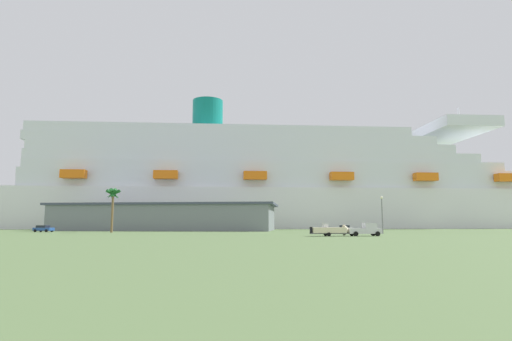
{
  "coord_description": "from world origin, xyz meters",
  "views": [
    {
      "loc": [
        -1.7,
        -91.14,
        2.32
      ],
      "look_at": [
        -3.45,
        35.87,
        18.38
      ],
      "focal_mm": 28.74,
      "sensor_mm": 36.0,
      "label": 1
    }
  ],
  "objects_px": {
    "parked_car_blue_suv": "(43,228)",
    "street_lamp": "(382,209)",
    "small_boat_on_trailer": "(333,230)",
    "palm_tree": "(113,197)",
    "pickup_truck": "(365,230)",
    "cruise_ship": "(294,188)",
    "parked_car_silver_sedan": "(344,228)"
  },
  "relations": [
    {
      "from": "small_boat_on_trailer",
      "to": "parked_car_blue_suv",
      "type": "bearing_deg",
      "value": 156.23
    },
    {
      "from": "parked_car_blue_suv",
      "to": "palm_tree",
      "type": "bearing_deg",
      "value": -14.41
    },
    {
      "from": "cruise_ship",
      "to": "small_boat_on_trailer",
      "type": "height_order",
      "value": "cruise_ship"
    },
    {
      "from": "parked_car_silver_sedan",
      "to": "parked_car_blue_suv",
      "type": "bearing_deg",
      "value": -176.52
    },
    {
      "from": "street_lamp",
      "to": "cruise_ship",
      "type": "bearing_deg",
      "value": 98.84
    },
    {
      "from": "parked_car_blue_suv",
      "to": "parked_car_silver_sedan",
      "type": "bearing_deg",
      "value": 3.48
    },
    {
      "from": "street_lamp",
      "to": "small_boat_on_trailer",
      "type": "bearing_deg",
      "value": -131.54
    },
    {
      "from": "pickup_truck",
      "to": "small_boat_on_trailer",
      "type": "xyz_separation_m",
      "value": [
        -5.58,
        -0.62,
        -0.08
      ]
    },
    {
      "from": "cruise_ship",
      "to": "palm_tree",
      "type": "height_order",
      "value": "cruise_ship"
    },
    {
      "from": "cruise_ship",
      "to": "street_lamp",
      "type": "relative_size",
      "value": 34.45
    },
    {
      "from": "street_lamp",
      "to": "parked_car_blue_suv",
      "type": "relative_size",
      "value": 1.58
    },
    {
      "from": "cruise_ship",
      "to": "pickup_truck",
      "type": "xyz_separation_m",
      "value": [
        4.89,
        -88.77,
        -14.29
      ]
    },
    {
      "from": "small_boat_on_trailer",
      "to": "palm_tree",
      "type": "distance_m",
      "value": 51.99
    },
    {
      "from": "pickup_truck",
      "to": "parked_car_silver_sedan",
      "type": "xyz_separation_m",
      "value": [
        2.72,
        31.88,
        -0.21
      ]
    },
    {
      "from": "small_boat_on_trailer",
      "to": "parked_car_silver_sedan",
      "type": "distance_m",
      "value": 33.54
    },
    {
      "from": "pickup_truck",
      "to": "palm_tree",
      "type": "height_order",
      "value": "palm_tree"
    },
    {
      "from": "parked_car_blue_suv",
      "to": "street_lamp",
      "type": "bearing_deg",
      "value": -10.47
    },
    {
      "from": "cruise_ship",
      "to": "parked_car_silver_sedan",
      "type": "bearing_deg",
      "value": -82.39
    },
    {
      "from": "pickup_truck",
      "to": "cruise_ship",
      "type": "bearing_deg",
      "value": 93.15
    },
    {
      "from": "palm_tree",
      "to": "street_lamp",
      "type": "bearing_deg",
      "value": -9.24
    },
    {
      "from": "palm_tree",
      "to": "street_lamp",
      "type": "height_order",
      "value": "palm_tree"
    },
    {
      "from": "pickup_truck",
      "to": "palm_tree",
      "type": "relative_size",
      "value": 0.58
    },
    {
      "from": "street_lamp",
      "to": "parked_car_silver_sedan",
      "type": "distance_m",
      "value": 19.38
    },
    {
      "from": "cruise_ship",
      "to": "pickup_truck",
      "type": "distance_m",
      "value": 90.04
    },
    {
      "from": "small_boat_on_trailer",
      "to": "street_lamp",
      "type": "xyz_separation_m",
      "value": [
        12.41,
        14.01,
        3.99
      ]
    },
    {
      "from": "cruise_ship",
      "to": "palm_tree",
      "type": "xyz_separation_m",
      "value": [
        -46.52,
        -65.9,
        -7.21
      ]
    },
    {
      "from": "pickup_truck",
      "to": "parked_car_blue_suv",
      "type": "distance_m",
      "value": 74.65
    },
    {
      "from": "small_boat_on_trailer",
      "to": "street_lamp",
      "type": "relative_size",
      "value": 1.04
    },
    {
      "from": "street_lamp",
      "to": "palm_tree",
      "type": "bearing_deg",
      "value": 170.76
    },
    {
      "from": "parked_car_blue_suv",
      "to": "pickup_truck",
      "type": "bearing_deg",
      "value": -21.6
    },
    {
      "from": "parked_car_silver_sedan",
      "to": "street_lamp",
      "type": "bearing_deg",
      "value": -77.46
    },
    {
      "from": "small_boat_on_trailer",
      "to": "palm_tree",
      "type": "height_order",
      "value": "palm_tree"
    }
  ]
}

